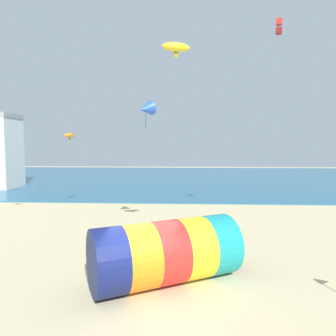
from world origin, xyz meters
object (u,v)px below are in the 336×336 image
Objects in this scene: giant_inflatable_tube at (166,252)px; kite_blue_delta at (146,109)px; kite_yellow_parafoil at (176,47)px; kite_orange_parafoil at (69,135)px; kite_handler at (234,246)px; kite_red_box at (279,26)px.

giant_inflatable_tube is 8.42m from kite_blue_delta.
kite_blue_delta is 4.34m from kite_yellow_parafoil.
kite_handler is at bearing -41.37° from kite_orange_parafoil.
kite_blue_delta is at bearing -170.70° from kite_red_box.
kite_handler is at bearing -40.06° from kite_blue_delta.
giant_inflatable_tube is 3.81× the size of kite_blue_delta.
kite_yellow_parafoil is at bearing -61.34° from kite_blue_delta.
kite_yellow_parafoil reaches higher than kite_blue_delta.
kite_red_box reaches higher than giant_inflatable_tube.
kite_yellow_parafoil reaches higher than kite_handler.
kite_yellow_parafoil is (0.32, 2.37, 8.47)m from giant_inflatable_tube.
giant_inflatable_tube is at bearing -55.04° from kite_orange_parafoil.
kite_orange_parafoil is at bearing 124.96° from giant_inflatable_tube.
kite_yellow_parafoil is (-5.84, -4.46, -2.46)m from kite_red_box.
kite_blue_delta is (-1.44, 5.59, 6.13)m from giant_inflatable_tube.
kite_red_box is at bearing 37.37° from kite_yellow_parafoil.
kite_blue_delta is at bearing 118.66° from kite_yellow_parafoil.
kite_blue_delta is 1.78× the size of kite_red_box.
kite_orange_parafoil is 16.30m from kite_red_box.
kite_blue_delta is 9.07m from kite_red_box.
kite_red_box reaches higher than kite_yellow_parafoil.
giant_inflatable_tube is 5.07× the size of kite_orange_parafoil.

